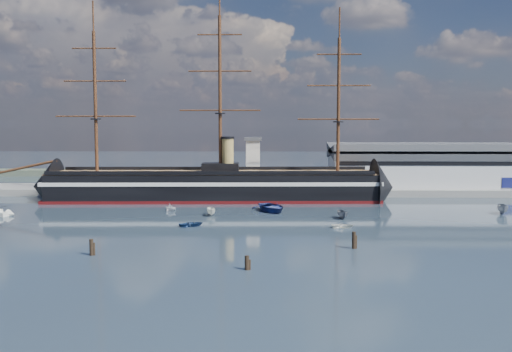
{
  "coord_description": "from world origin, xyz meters",
  "views": [
    {
      "loc": [
        7.39,
        -95.06,
        20.85
      ],
      "look_at": [
        4.68,
        35.0,
        9.0
      ],
      "focal_mm": 40.0,
      "sensor_mm": 36.0,
      "label": 1
    }
  ],
  "objects": [
    {
      "name": "warehouse",
      "position": [
        58.0,
        80.0,
        7.98
      ],
      "size": [
        63.0,
        21.0,
        11.6
      ],
      "color": "#B7BABC",
      "rests_on": "ground"
    },
    {
      "name": "piling_near_left",
      "position": [
        -20.7,
        -6.31,
        0.0
      ],
      "size": [
        0.64,
        0.64,
        3.33
      ],
      "primitive_type": "cylinder",
      "color": "black",
      "rests_on": "ground"
    },
    {
      "name": "ground",
      "position": [
        0.0,
        40.0,
        0.0
      ],
      "size": [
        600.0,
        600.0,
        0.0
      ],
      "primitive_type": "plane",
      "color": "#27323D",
      "rests_on": "ground"
    },
    {
      "name": "motorboat_f",
      "position": [
        62.12,
        37.4,
        0.0
      ],
      "size": [
        7.35,
        4.21,
        2.77
      ],
      "primitive_type": "imported",
      "rotation": [
        0.0,
        0.0,
        -0.26
      ],
      "color": "gray",
      "rests_on": "ground"
    },
    {
      "name": "motorboat_a",
      "position": [
        -5.52,
        33.59,
        0.0
      ],
      "size": [
        6.0,
        2.98,
        2.3
      ],
      "primitive_type": "imported",
      "rotation": [
        0.0,
        0.0,
        0.16
      ],
      "color": "white",
      "rests_on": "ground"
    },
    {
      "name": "motorboat_c",
      "position": [
        23.94,
        29.98,
        0.0
      ],
      "size": [
        5.96,
        2.9,
        2.28
      ],
      "primitive_type": "imported",
      "rotation": [
        0.0,
        0.0,
        0.15
      ],
      "color": "slate",
      "rests_on": "ground"
    },
    {
      "name": "warship",
      "position": [
        -9.31,
        60.0,
        4.04
      ],
      "size": [
        113.14,
        19.24,
        53.94
      ],
      "rotation": [
        0.0,
        0.0,
        0.03
      ],
      "color": "black",
      "rests_on": "ground"
    },
    {
      "name": "motorboat_b",
      "position": [
        -8.3,
        19.9,
        0.0
      ],
      "size": [
        2.47,
        3.36,
        1.46
      ],
      "primitive_type": "imported",
      "rotation": [
        0.0,
        0.0,
        2.01
      ],
      "color": "navy",
      "rests_on": "ground"
    },
    {
      "name": "quay_tower",
      "position": [
        3.0,
        73.0,
        9.75
      ],
      "size": [
        5.0,
        5.0,
        15.0
      ],
      "color": "silver",
      "rests_on": "ground"
    },
    {
      "name": "motorboat_g",
      "position": [
        8.29,
        40.04,
        0.0
      ],
      "size": [
        7.08,
        4.88,
        3.07
      ],
      "primitive_type": "imported",
      "rotation": [
        0.0,
        0.0,
        0.38
      ],
      "color": "navy",
      "rests_on": "ground"
    },
    {
      "name": "quay",
      "position": [
        10.0,
        76.0,
        0.0
      ],
      "size": [
        180.0,
        18.0,
        2.0
      ],
      "primitive_type": "cube",
      "color": "slate",
      "rests_on": "ground"
    },
    {
      "name": "motorboat_e",
      "position": [
        22.52,
        18.79,
        0.0
      ],
      "size": [
        1.29,
        2.84,
        1.29
      ],
      "primitive_type": "imported",
      "rotation": [
        0.0,
        0.0,
        1.64
      ],
      "color": "white",
      "rests_on": "ground"
    },
    {
      "name": "motorboat_d",
      "position": [
        -16.12,
        40.49,
        0.0
      ],
      "size": [
        4.94,
        5.76,
        1.97
      ],
      "primitive_type": "imported",
      "rotation": [
        0.0,
        0.0,
        0.98
      ],
      "color": "white",
      "rests_on": "ground"
    },
    {
      "name": "piling_near_right",
      "position": [
        21.86,
        -0.52,
        0.0
      ],
      "size": [
        0.64,
        0.64,
        3.56
      ],
      "primitive_type": "cylinder",
      "color": "black",
      "rests_on": "ground"
    },
    {
      "name": "piling_near_mid",
      "position": [
        4.4,
        -14.91,
        0.0
      ],
      "size": [
        0.64,
        0.64,
        2.78
      ],
      "primitive_type": "cylinder",
      "color": "black",
      "rests_on": "ground"
    }
  ]
}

